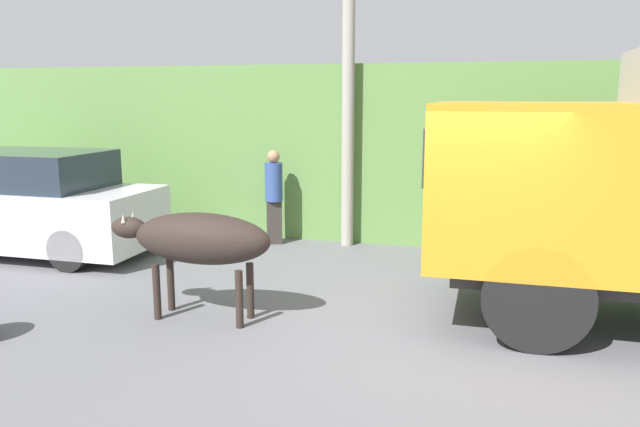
# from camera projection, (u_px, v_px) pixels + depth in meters

# --- Properties ---
(ground_plane) EXTENTS (60.00, 60.00, 0.00)m
(ground_plane) POSITION_uv_depth(u_px,v_px,m) (437.00, 329.00, 7.21)
(ground_plane) COLOR slate
(hillside_embankment) EXTENTS (32.00, 6.21, 3.20)m
(hillside_embankment) POSITION_uv_depth(u_px,v_px,m) (468.00, 144.00, 13.56)
(hillside_embankment) COLOR #608C47
(hillside_embankment) RESTS_ON ground_plane
(brown_cow) EXTENTS (2.06, 0.62, 1.30)m
(brown_cow) POSITION_uv_depth(u_px,v_px,m) (198.00, 240.00, 7.38)
(brown_cow) COLOR #2D231E
(brown_cow) RESTS_ON ground_plane
(parked_suv) EXTENTS (4.40, 1.77, 1.74)m
(parked_suv) POSITION_uv_depth(u_px,v_px,m) (28.00, 205.00, 10.49)
(parked_suv) COLOR silver
(parked_suv) RESTS_ON ground_plane
(pedestrian_on_hill) EXTENTS (0.42, 0.42, 1.70)m
(pedestrian_on_hill) POSITION_uv_depth(u_px,v_px,m) (274.00, 192.00, 11.17)
(pedestrian_on_hill) COLOR #38332D
(pedestrian_on_hill) RESTS_ON ground_plane
(utility_pole) EXTENTS (0.90, 0.22, 5.38)m
(utility_pole) POSITION_uv_depth(u_px,v_px,m) (348.00, 86.00, 10.71)
(utility_pole) COLOR #9E998E
(utility_pole) RESTS_ON ground_plane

